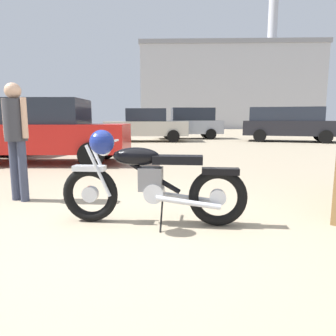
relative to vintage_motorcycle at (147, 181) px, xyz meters
The scene contains 8 objects.
ground_plane 0.60m from the vintage_motorcycle, 116.20° to the right, with size 80.00×80.00×0.00m, color gray.
vintage_motorcycle is the anchor object (origin of this frame).
bystander 2.23m from the vintage_motorcycle, 158.47° to the left, with size 0.44×0.30×1.66m.
silver_sedan_mid 5.71m from the vintage_motorcycle, 127.89° to the left, with size 4.37×2.29×1.67m.
red_hatchback_near 14.34m from the vintage_motorcycle, 70.04° to the left, with size 4.95×2.62×1.74m.
white_estate_far 15.21m from the vintage_motorcycle, 91.09° to the left, with size 4.14×2.36×1.78m.
pale_sedan_back 12.96m from the vintage_motorcycle, 100.53° to the left, with size 4.38×2.33×1.67m.
industrial_building 37.53m from the vintage_motorcycle, 84.85° to the left, with size 21.63×10.18×21.82m.
Camera 1 is at (0.77, -3.02, 1.17)m, focal length 33.49 mm.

